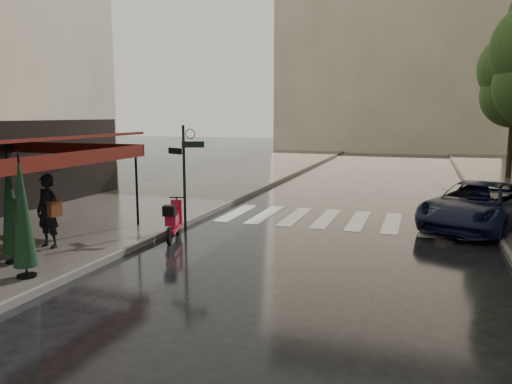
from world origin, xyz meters
The scene contains 12 objects.
ground centered at (0.00, 0.00, 0.00)m, with size 120.00×120.00×0.00m, color black.
sidewalk_near centered at (-4.50, 12.00, 0.06)m, with size 6.00×60.00×0.12m, color #38332D.
curb_near centered at (-1.45, 12.00, 0.07)m, with size 0.12×60.00×0.16m, color #595651.
curb_far centered at (7.45, 12.00, 0.07)m, with size 0.12×60.00×0.16m, color #595651.
crosswalk centered at (2.98, 6.00, 0.01)m, with size 7.85×3.20×0.01m.
signpost centered at (-1.19, 3.00, 1.83)m, with size 1.17×0.29×3.10m.
backdrop_building centered at (3.00, 38.00, 10.00)m, with size 22.00×6.00×20.00m, color tan.
pedestrian_with_umbrella centered at (-3.36, -0.18, 1.81)m, with size 1.23×1.25×2.54m.
scooter centered at (-1.02, 1.92, 0.50)m, with size 0.72×1.61×1.08m.
parked_car centered at (7.00, 6.04, 0.70)m, with size 2.32×5.03×1.40m, color black.
parasol_front centered at (-3.20, -1.50, 1.48)m, with size 0.45×0.45×2.53m.
parasol_back centered at (-2.18, -2.23, 1.49)m, with size 0.48×0.48×2.54m.
Camera 1 is at (5.38, -10.02, 3.40)m, focal length 35.00 mm.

